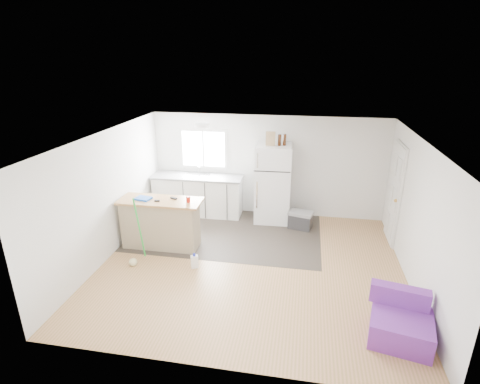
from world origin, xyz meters
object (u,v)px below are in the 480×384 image
(purple_seat, at_px, (400,323))
(cooler, at_px, (300,220))
(refrigerator, at_px, (273,183))
(cleaner_jug, at_px, (195,261))
(kitchen_cabinets, at_px, (198,194))
(blue_tray, at_px, (143,198))
(bottle_right, at_px, (285,140))
(bottle_left, at_px, (280,140))
(mop, at_px, (135,254))
(red_cup, at_px, (188,199))
(cardboard_box, at_px, (271,139))
(peninsula, at_px, (161,223))

(purple_seat, bearing_deg, cooler, 125.94)
(refrigerator, height_order, cleaner_jug, refrigerator)
(kitchen_cabinets, height_order, blue_tray, kitchen_cabinets)
(cleaner_jug, relative_size, bottle_right, 1.16)
(refrigerator, height_order, bottle_right, bottle_right)
(bottle_left, distance_m, bottle_right, 0.12)
(cleaner_jug, bearing_deg, bottle_left, 35.73)
(refrigerator, bearing_deg, bottle_right, -6.74)
(mop, bearing_deg, bottle_right, 36.67)
(cooler, distance_m, bottle_left, 1.84)
(mop, bearing_deg, red_cup, 36.01)
(refrigerator, distance_m, cooler, 1.03)
(cleaner_jug, distance_m, cardboard_box, 3.15)
(blue_tray, distance_m, cardboard_box, 2.99)
(cooler, distance_m, bottle_right, 1.82)
(purple_seat, xyz_separation_m, bottle_left, (-2.00, 3.55, 1.70))
(cooler, height_order, blue_tray, blue_tray)
(mop, bearing_deg, purple_seat, -21.88)
(cleaner_jug, xyz_separation_m, bottle_left, (1.31, 2.32, 1.81))
(mop, height_order, bottle_right, bottle_right)
(bottle_left, bearing_deg, cardboard_box, -176.37)
(refrigerator, distance_m, blue_tray, 2.95)
(bottle_left, height_order, bottle_right, same)
(cooler, height_order, bottle_left, bottle_left)
(cardboard_box, bearing_deg, bottle_right, 11.35)
(purple_seat, xyz_separation_m, cardboard_box, (-2.20, 3.53, 1.72))
(blue_tray, bearing_deg, purple_seat, -22.85)
(purple_seat, bearing_deg, refrigerator, 132.48)
(cooler, distance_m, blue_tray, 3.47)
(peninsula, distance_m, bottle_left, 3.09)
(peninsula, relative_size, cardboard_box, 5.49)
(mop, height_order, bottle_left, bottle_left)
(blue_tray, bearing_deg, bottle_right, 32.68)
(mop, xyz_separation_m, cardboard_box, (2.23, 2.40, 1.73))
(cooler, xyz_separation_m, bottle_right, (-0.45, 0.33, 1.74))
(kitchen_cabinets, xyz_separation_m, cleaner_jug, (0.63, -2.44, -0.37))
(cleaner_jug, relative_size, cardboard_box, 0.97)
(kitchen_cabinets, relative_size, red_cup, 18.14)
(purple_seat, distance_m, red_cup, 4.17)
(refrigerator, bearing_deg, cleaner_jug, -118.91)
(refrigerator, bearing_deg, mop, -135.29)
(mop, xyz_separation_m, red_cup, (0.82, 0.78, 0.84))
(purple_seat, xyz_separation_m, cleaner_jug, (-3.31, 1.23, -0.11))
(kitchen_cabinets, relative_size, cardboard_box, 7.26)
(kitchen_cabinets, relative_size, cleaner_jug, 7.50)
(cooler, relative_size, mop, 0.43)
(mop, relative_size, red_cup, 11.52)
(kitchen_cabinets, relative_size, purple_seat, 2.33)
(purple_seat, xyz_separation_m, bottle_right, (-1.90, 3.60, 1.70))
(cleaner_jug, distance_m, red_cup, 1.20)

